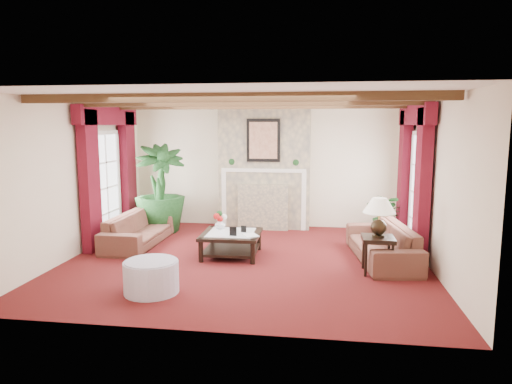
# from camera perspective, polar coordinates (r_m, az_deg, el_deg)

# --- Properties ---
(floor) EXTENTS (6.00, 6.00, 0.00)m
(floor) POSITION_cam_1_polar(r_m,az_deg,el_deg) (7.85, -1.24, -8.49)
(floor) COLOR #49100D
(floor) RESTS_ON ground
(ceiling) EXTENTS (6.00, 6.00, 0.00)m
(ceiling) POSITION_cam_1_polar(r_m,az_deg,el_deg) (7.53, -1.30, 11.59)
(ceiling) COLOR white
(ceiling) RESTS_ON floor
(back_wall) EXTENTS (6.00, 0.02, 2.70)m
(back_wall) POSITION_cam_1_polar(r_m,az_deg,el_deg) (10.28, 1.21, 3.21)
(back_wall) COLOR beige
(back_wall) RESTS_ON ground
(left_wall) EXTENTS (0.02, 5.50, 2.70)m
(left_wall) POSITION_cam_1_polar(r_m,az_deg,el_deg) (8.58, -21.46, 1.59)
(left_wall) COLOR beige
(left_wall) RESTS_ON ground
(right_wall) EXTENTS (0.02, 5.50, 2.70)m
(right_wall) POSITION_cam_1_polar(r_m,az_deg,el_deg) (7.68, 21.40, 0.86)
(right_wall) COLOR beige
(right_wall) RESTS_ON ground
(ceiling_beams) EXTENTS (6.00, 3.00, 0.12)m
(ceiling_beams) POSITION_cam_1_polar(r_m,az_deg,el_deg) (7.52, -1.30, 11.14)
(ceiling_beams) COLOR #361F11
(ceiling_beams) RESTS_ON ceiling
(fireplace) EXTENTS (2.00, 0.52, 2.70)m
(fireplace) POSITION_cam_1_polar(r_m,az_deg,el_deg) (10.05, 1.10, 10.79)
(fireplace) COLOR tan
(fireplace) RESTS_ON ground
(french_door_left) EXTENTS (0.10, 1.10, 2.16)m
(french_door_left) POSITION_cam_1_polar(r_m,az_deg,el_deg) (9.40, -18.56, 7.05)
(french_door_left) COLOR white
(french_door_left) RESTS_ON ground
(french_door_right) EXTENTS (0.10, 1.10, 2.16)m
(french_door_right) POSITION_cam_1_polar(r_m,az_deg,el_deg) (8.60, 19.96, 6.90)
(french_door_right) COLOR white
(french_door_right) RESTS_ON ground
(curtains_left) EXTENTS (0.20, 2.40, 2.55)m
(curtains_left) POSITION_cam_1_polar(r_m,az_deg,el_deg) (9.35, -18.07, 9.64)
(curtains_left) COLOR #510A18
(curtains_left) RESTS_ON ground
(curtains_right) EXTENTS (0.20, 2.40, 2.55)m
(curtains_right) POSITION_cam_1_polar(r_m,az_deg,el_deg) (8.58, 19.37, 9.73)
(curtains_right) COLOR #510A18
(curtains_right) RESTS_ON ground
(sofa_left) EXTENTS (2.00, 0.60, 0.78)m
(sofa_left) POSITION_cam_1_polar(r_m,az_deg,el_deg) (9.04, -14.46, -3.94)
(sofa_left) COLOR black
(sofa_left) RESTS_ON ground
(sofa_right) EXTENTS (2.26, 1.16, 0.82)m
(sofa_right) POSITION_cam_1_polar(r_m,az_deg,el_deg) (8.01, 15.50, -5.42)
(sofa_right) COLOR black
(sofa_right) RESTS_ON ground
(potted_palm) EXTENTS (2.69, 2.80, 1.05)m
(potted_palm) POSITION_cam_1_polar(r_m,az_deg,el_deg) (9.98, -11.84, -1.90)
(potted_palm) COLOR black
(potted_palm) RESTS_ON ground
(small_plant) EXTENTS (1.68, 1.69, 0.70)m
(small_plant) POSITION_cam_1_polar(r_m,az_deg,el_deg) (9.63, 16.16, -3.48)
(small_plant) COLOR black
(small_plant) RESTS_ON ground
(coffee_table) EXTENTS (1.02, 1.02, 0.41)m
(coffee_table) POSITION_cam_1_polar(r_m,az_deg,el_deg) (8.06, -3.12, -6.54)
(coffee_table) COLOR black
(coffee_table) RESTS_ON ground
(side_table) EXTENTS (0.60, 0.60, 0.57)m
(side_table) POSITION_cam_1_polar(r_m,az_deg,el_deg) (7.36, 14.95, -7.61)
(side_table) COLOR black
(side_table) RESTS_ON ground
(ottoman) EXTENTS (0.75, 0.75, 0.44)m
(ottoman) POSITION_cam_1_polar(r_m,az_deg,el_deg) (6.50, -12.96, -10.31)
(ottoman) COLOR #A2A0B6
(ottoman) RESTS_ON ground
(table_lamp) EXTENTS (0.49, 0.49, 0.62)m
(table_lamp) POSITION_cam_1_polar(r_m,az_deg,el_deg) (7.22, 15.13, -3.02)
(table_lamp) COLOR black
(table_lamp) RESTS_ON side_table
(flower_vase) EXTENTS (0.30, 0.30, 0.19)m
(flower_vase) POSITION_cam_1_polar(r_m,az_deg,el_deg) (8.28, -4.51, -4.01)
(flower_vase) COLOR silver
(flower_vase) RESTS_ON coffee_table
(book) EXTENTS (0.24, 0.21, 0.30)m
(book) POSITION_cam_1_polar(r_m,az_deg,el_deg) (7.69, -1.43, -4.53)
(book) COLOR black
(book) RESTS_ON coffee_table
(photo_frame_a) EXTENTS (0.12, 0.03, 0.16)m
(photo_frame_a) POSITION_cam_1_polar(r_m,az_deg,el_deg) (7.74, -2.88, -4.96)
(photo_frame_a) COLOR black
(photo_frame_a) RESTS_ON coffee_table
(photo_frame_b) EXTENTS (0.10, 0.04, 0.13)m
(photo_frame_b) POSITION_cam_1_polar(r_m,az_deg,el_deg) (7.99, -1.56, -4.67)
(photo_frame_b) COLOR black
(photo_frame_b) RESTS_ON coffee_table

